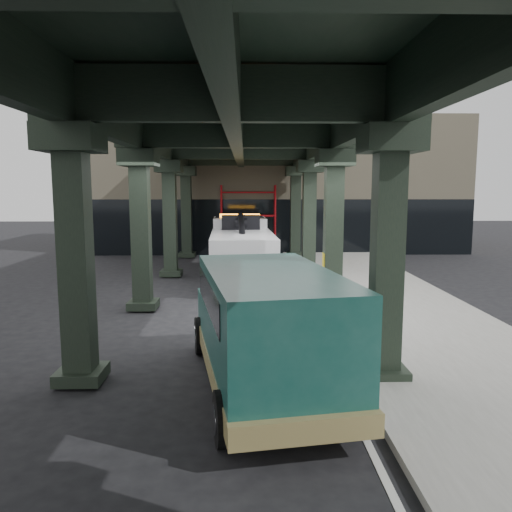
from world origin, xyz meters
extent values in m
plane|color=black|center=(0.00, 0.00, 0.00)|extent=(90.00, 90.00, 0.00)
cube|color=gray|center=(4.50, 2.00, 0.07)|extent=(5.00, 40.00, 0.15)
cube|color=silver|center=(1.70, 2.00, 0.01)|extent=(0.12, 38.00, 0.01)
cube|color=black|center=(2.60, -4.00, 2.50)|extent=(0.55, 0.55, 5.00)
cube|color=black|center=(2.60, -4.00, 4.75)|extent=(1.10, 1.10, 0.50)
cube|color=black|center=(2.60, -4.00, 0.18)|extent=(0.90, 0.90, 0.24)
cube|color=black|center=(2.60, 2.00, 2.50)|extent=(0.55, 0.55, 5.00)
cube|color=black|center=(2.60, 2.00, 4.75)|extent=(1.10, 1.10, 0.50)
cube|color=black|center=(2.60, 2.00, 0.18)|extent=(0.90, 0.90, 0.24)
cube|color=black|center=(2.60, 8.00, 2.50)|extent=(0.55, 0.55, 5.00)
cube|color=black|center=(2.60, 8.00, 4.75)|extent=(1.10, 1.10, 0.50)
cube|color=black|center=(2.60, 8.00, 0.18)|extent=(0.90, 0.90, 0.24)
cube|color=black|center=(2.60, 14.00, 2.50)|extent=(0.55, 0.55, 5.00)
cube|color=black|center=(2.60, 14.00, 4.75)|extent=(1.10, 1.10, 0.50)
cube|color=black|center=(2.60, 14.00, 0.18)|extent=(0.90, 0.90, 0.24)
cube|color=black|center=(-3.40, -4.00, 2.50)|extent=(0.55, 0.55, 5.00)
cube|color=black|center=(-3.40, -4.00, 4.75)|extent=(1.10, 1.10, 0.50)
cube|color=black|center=(-3.40, -4.00, 0.18)|extent=(0.90, 0.90, 0.24)
cube|color=black|center=(-3.40, 2.00, 2.50)|extent=(0.55, 0.55, 5.00)
cube|color=black|center=(-3.40, 2.00, 4.75)|extent=(1.10, 1.10, 0.50)
cube|color=black|center=(-3.40, 2.00, 0.18)|extent=(0.90, 0.90, 0.24)
cube|color=black|center=(-3.40, 8.00, 2.50)|extent=(0.55, 0.55, 5.00)
cube|color=black|center=(-3.40, 8.00, 4.75)|extent=(1.10, 1.10, 0.50)
cube|color=black|center=(-3.40, 8.00, 0.18)|extent=(0.90, 0.90, 0.24)
cube|color=black|center=(-3.40, 14.00, 2.50)|extent=(0.55, 0.55, 5.00)
cube|color=black|center=(-3.40, 14.00, 4.75)|extent=(1.10, 1.10, 0.50)
cube|color=black|center=(-3.40, 14.00, 0.18)|extent=(0.90, 0.90, 0.24)
cube|color=black|center=(2.60, 2.00, 5.55)|extent=(0.35, 32.00, 1.10)
cube|color=black|center=(-3.40, 2.00, 5.55)|extent=(0.35, 32.00, 1.10)
cube|color=black|center=(-0.40, 2.00, 5.55)|extent=(0.35, 32.00, 1.10)
cube|color=black|center=(-0.40, 2.00, 6.25)|extent=(7.40, 32.00, 0.30)
cube|color=#C6B793|center=(2.00, 20.00, 4.00)|extent=(22.00, 10.00, 8.00)
cylinder|color=#B40E15|center=(-1.50, 14.90, 2.00)|extent=(0.08, 0.08, 4.00)
cylinder|color=#B40E15|center=(-1.50, 14.10, 2.00)|extent=(0.08, 0.08, 4.00)
cylinder|color=#B40E15|center=(1.50, 14.90, 2.00)|extent=(0.08, 0.08, 4.00)
cylinder|color=#B40E15|center=(1.50, 14.10, 2.00)|extent=(0.08, 0.08, 4.00)
cylinder|color=#B40E15|center=(0.00, 14.90, 1.00)|extent=(3.00, 0.08, 0.08)
cylinder|color=#B40E15|center=(0.00, 14.90, 2.30)|extent=(3.00, 0.08, 0.08)
cylinder|color=#B40E15|center=(0.00, 14.90, 3.60)|extent=(3.00, 0.08, 0.08)
cube|color=black|center=(-0.33, 7.00, 0.71)|extent=(1.31, 7.63, 0.25)
cube|color=white|center=(-0.43, 9.58, 1.57)|extent=(2.48, 2.52, 1.82)
cube|color=white|center=(-0.47, 10.64, 1.06)|extent=(2.41, 0.80, 0.91)
cube|color=black|center=(-0.44, 9.83, 2.08)|extent=(2.28, 1.40, 0.86)
cube|color=white|center=(-0.28, 5.84, 1.37)|extent=(2.63, 5.16, 1.42)
cube|color=orange|center=(-0.42, 9.38, 2.58)|extent=(1.83, 0.36, 0.16)
cube|color=black|center=(-0.36, 7.86, 2.38)|extent=(1.64, 0.67, 0.61)
cylinder|color=black|center=(-0.29, 6.04, 2.13)|extent=(0.38, 3.55, 1.36)
cube|color=black|center=(-0.18, 3.25, 0.35)|extent=(0.36, 1.43, 0.18)
cube|color=black|center=(-0.15, 2.55, 0.30)|extent=(1.63, 0.32, 0.18)
cylinder|color=black|center=(-1.55, 9.84, 0.56)|extent=(0.40, 1.13, 1.11)
cylinder|color=silver|center=(-1.55, 9.84, 0.56)|extent=(0.42, 0.63, 0.61)
cylinder|color=black|center=(0.67, 9.93, 0.56)|extent=(0.40, 1.13, 1.11)
cylinder|color=silver|center=(0.67, 9.93, 0.56)|extent=(0.42, 0.63, 0.61)
cylinder|color=black|center=(-1.42, 6.50, 0.56)|extent=(0.40, 1.13, 1.11)
cylinder|color=silver|center=(-1.42, 6.50, 0.56)|extent=(0.42, 0.63, 0.61)
cylinder|color=black|center=(0.80, 6.59, 0.56)|extent=(0.40, 1.13, 1.11)
cylinder|color=silver|center=(0.80, 6.59, 0.56)|extent=(0.42, 0.63, 0.61)
cylinder|color=black|center=(-1.37, 5.18, 0.56)|extent=(0.40, 1.13, 1.11)
cylinder|color=silver|center=(-1.37, 5.18, 0.56)|extent=(0.42, 0.63, 0.61)
cylinder|color=black|center=(0.86, 5.27, 0.56)|extent=(0.40, 1.13, 1.11)
cylinder|color=silver|center=(0.86, 5.27, 0.56)|extent=(0.42, 0.63, 0.61)
cube|color=#13463E|center=(-0.18, -2.03, 0.97)|extent=(2.26, 1.46, 0.92)
cube|color=#13463E|center=(0.29, -4.80, 1.38)|extent=(2.88, 4.90, 2.00)
cube|color=olive|center=(0.22, -4.40, 0.56)|extent=(3.11, 6.01, 0.36)
cube|color=black|center=(-0.11, -2.43, 1.79)|extent=(2.04, 0.77, 0.85)
cube|color=black|center=(0.24, -4.50, 1.89)|extent=(2.76, 3.99, 0.56)
cube|color=silver|center=(-0.27, -1.49, 0.56)|extent=(2.04, 0.46, 0.31)
cylinder|color=black|center=(-1.18, -2.25, 0.43)|extent=(0.43, 0.90, 0.86)
cylinder|color=silver|center=(-1.18, -2.25, 0.43)|extent=(0.40, 0.52, 0.47)
cylinder|color=black|center=(0.84, -1.91, 0.43)|extent=(0.43, 0.90, 0.86)
cylinder|color=silver|center=(0.84, -1.91, 0.43)|extent=(0.40, 0.52, 0.47)
cylinder|color=black|center=(-0.46, -6.49, 0.43)|extent=(0.43, 0.90, 0.86)
cylinder|color=silver|center=(-0.46, -6.49, 0.43)|extent=(0.40, 0.52, 0.47)
cylinder|color=black|center=(1.55, -6.15, 0.43)|extent=(0.43, 0.90, 0.86)
cylinder|color=silver|center=(1.55, -6.15, 0.43)|extent=(0.40, 0.52, 0.47)
camera|label=1|loc=(-0.14, -13.52, 3.84)|focal=35.00mm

